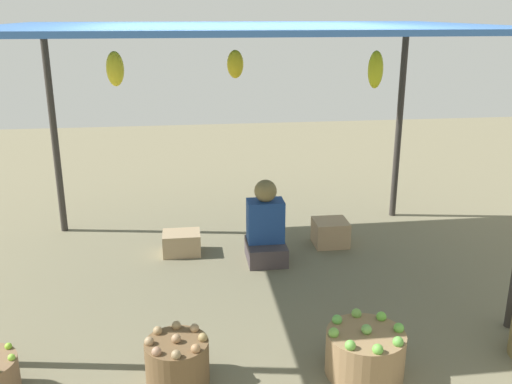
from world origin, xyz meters
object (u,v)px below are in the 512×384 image
Objects in this scene: vendor_person at (266,230)px; basket_green_apples at (365,352)px; wooden_crate_near_vendor at (330,233)px; wooden_crate_stacked_rear at (182,243)px; basket_potatoes at (177,361)px.

vendor_person reaches higher than basket_green_apples.
vendor_person reaches higher than wooden_crate_near_vendor.
basket_green_apples is at bearing -78.36° from vendor_person.
wooden_crate_stacked_rear is at bearing -178.84° from wooden_crate_near_vendor.
basket_potatoes reaches higher than wooden_crate_stacked_rear.
vendor_person reaches higher than basket_potatoes.
wooden_crate_stacked_rear is at bearing 163.48° from vendor_person.
basket_green_apples is (1.21, -0.05, -0.00)m from basket_potatoes.
wooden_crate_stacked_rear is (-1.17, 2.08, -0.04)m from basket_green_apples.
basket_potatoes is (-0.83, -1.79, -0.15)m from vendor_person.
basket_green_apples is 2.38m from wooden_crate_stacked_rear.
basket_potatoes is 0.79× the size of basket_green_apples.
vendor_person is 2.33× the size of wooden_crate_near_vendor.
vendor_person is at bearing 101.64° from basket_green_apples.
basket_potatoes is 1.20× the size of wooden_crate_near_vendor.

